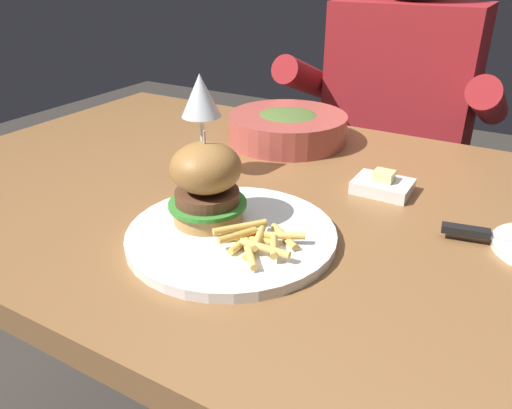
{
  "coord_description": "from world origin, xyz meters",
  "views": [
    {
      "loc": [
        0.33,
        -0.63,
        1.08
      ],
      "look_at": [
        0.04,
        -0.12,
        0.78
      ],
      "focal_mm": 35.0,
      "sensor_mm": 36.0,
      "label": 1
    }
  ],
  "objects_px": {
    "table_knife": "(504,237)",
    "butter_dish": "(383,185)",
    "burger_sandwich": "(207,183)",
    "diner_person": "(391,163)",
    "main_plate": "(232,235)",
    "wine_glass": "(201,101)",
    "soup_bowl": "(287,127)"
  },
  "relations": [
    {
      "from": "main_plate",
      "to": "wine_glass",
      "type": "height_order",
      "value": "wine_glass"
    },
    {
      "from": "main_plate",
      "to": "soup_bowl",
      "type": "xyz_separation_m",
      "value": [
        -0.12,
        0.39,
        0.02
      ]
    },
    {
      "from": "butter_dish",
      "to": "table_knife",
      "type": "bearing_deg",
      "value": -24.1
    },
    {
      "from": "burger_sandwich",
      "to": "table_knife",
      "type": "relative_size",
      "value": 0.67
    },
    {
      "from": "soup_bowl",
      "to": "butter_dish",
      "type": "bearing_deg",
      "value": -30.21
    },
    {
      "from": "soup_bowl",
      "to": "diner_person",
      "type": "height_order",
      "value": "diner_person"
    },
    {
      "from": "burger_sandwich",
      "to": "butter_dish",
      "type": "height_order",
      "value": "burger_sandwich"
    },
    {
      "from": "table_knife",
      "to": "diner_person",
      "type": "distance_m",
      "value": 0.76
    },
    {
      "from": "table_knife",
      "to": "butter_dish",
      "type": "xyz_separation_m",
      "value": [
        -0.19,
        0.08,
        -0.0
      ]
    },
    {
      "from": "main_plate",
      "to": "butter_dish",
      "type": "height_order",
      "value": "butter_dish"
    },
    {
      "from": "main_plate",
      "to": "burger_sandwich",
      "type": "relative_size",
      "value": 2.18
    },
    {
      "from": "wine_glass",
      "to": "soup_bowl",
      "type": "bearing_deg",
      "value": 79.61
    },
    {
      "from": "table_knife",
      "to": "main_plate",
      "type": "bearing_deg",
      "value": -152.47
    },
    {
      "from": "main_plate",
      "to": "soup_bowl",
      "type": "bearing_deg",
      "value": 106.59
    },
    {
      "from": "wine_glass",
      "to": "diner_person",
      "type": "xyz_separation_m",
      "value": [
        0.15,
        0.67,
        -0.31
      ]
    },
    {
      "from": "butter_dish",
      "to": "diner_person",
      "type": "distance_m",
      "value": 0.62
    },
    {
      "from": "burger_sandwich",
      "to": "table_knife",
      "type": "height_order",
      "value": "burger_sandwich"
    },
    {
      "from": "main_plate",
      "to": "wine_glass",
      "type": "relative_size",
      "value": 1.6
    },
    {
      "from": "wine_glass",
      "to": "diner_person",
      "type": "height_order",
      "value": "diner_person"
    },
    {
      "from": "main_plate",
      "to": "butter_dish",
      "type": "distance_m",
      "value": 0.28
    },
    {
      "from": "wine_glass",
      "to": "main_plate",
      "type": "bearing_deg",
      "value": -45.09
    },
    {
      "from": "table_knife",
      "to": "diner_person",
      "type": "xyz_separation_m",
      "value": [
        -0.32,
        0.66,
        -0.19
      ]
    },
    {
      "from": "main_plate",
      "to": "soup_bowl",
      "type": "height_order",
      "value": "soup_bowl"
    },
    {
      "from": "main_plate",
      "to": "butter_dish",
      "type": "xyz_separation_m",
      "value": [
        0.13,
        0.25,
        0.0
      ]
    },
    {
      "from": "butter_dish",
      "to": "diner_person",
      "type": "xyz_separation_m",
      "value": [
        -0.14,
        0.58,
        -0.19
      ]
    },
    {
      "from": "burger_sandwich",
      "to": "wine_glass",
      "type": "distance_m",
      "value": 0.2
    },
    {
      "from": "main_plate",
      "to": "diner_person",
      "type": "relative_size",
      "value": 0.24
    },
    {
      "from": "burger_sandwich",
      "to": "diner_person",
      "type": "relative_size",
      "value": 0.11
    },
    {
      "from": "diner_person",
      "to": "burger_sandwich",
      "type": "bearing_deg",
      "value": -92.41
    },
    {
      "from": "wine_glass",
      "to": "soup_bowl",
      "type": "distance_m",
      "value": 0.25
    },
    {
      "from": "main_plate",
      "to": "diner_person",
      "type": "xyz_separation_m",
      "value": [
        -0.01,
        0.82,
        -0.18
      ]
    },
    {
      "from": "butter_dish",
      "to": "diner_person",
      "type": "relative_size",
      "value": 0.08
    }
  ]
}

